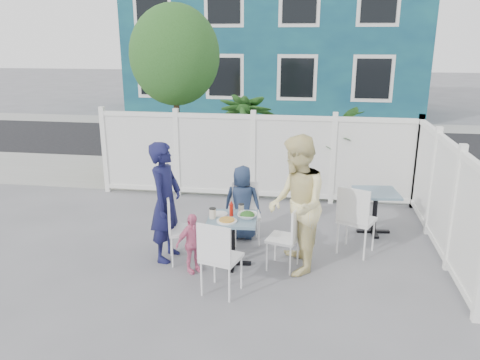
# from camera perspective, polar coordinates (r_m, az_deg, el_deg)

# --- Properties ---
(ground) EXTENTS (80.00, 80.00, 0.00)m
(ground) POSITION_cam_1_polar(r_m,az_deg,el_deg) (6.69, -2.09, -8.90)
(ground) COLOR slate
(near_sidewalk) EXTENTS (24.00, 2.60, 0.01)m
(near_sidewalk) POSITION_cam_1_polar(r_m,az_deg,el_deg) (10.21, 2.05, 0.30)
(near_sidewalk) COLOR gray
(near_sidewalk) RESTS_ON ground
(street) EXTENTS (24.00, 5.00, 0.01)m
(street) POSITION_cam_1_polar(r_m,az_deg,el_deg) (13.78, 3.99, 4.60)
(street) COLOR black
(street) RESTS_ON ground
(far_sidewalk) EXTENTS (24.00, 1.60, 0.01)m
(far_sidewalk) POSITION_cam_1_polar(r_m,az_deg,el_deg) (16.81, 4.98, 6.80)
(far_sidewalk) COLOR gray
(far_sidewalk) RESTS_ON ground
(building) EXTENTS (11.00, 6.00, 6.00)m
(building) POSITION_cam_1_polar(r_m,az_deg,el_deg) (19.98, 4.50, 17.03)
(building) COLOR navy
(building) RESTS_ON ground
(fence_back) EXTENTS (5.86, 0.08, 1.60)m
(fence_back) POSITION_cam_1_polar(r_m,az_deg,el_deg) (8.65, 1.60, 2.62)
(fence_back) COLOR white
(fence_back) RESTS_ON ground
(fence_right) EXTENTS (0.08, 3.66, 1.60)m
(fence_right) POSITION_cam_1_polar(r_m,az_deg,el_deg) (7.08, 23.45, -2.04)
(fence_right) COLOR white
(fence_right) RESTS_ON ground
(tree) EXTENTS (1.80, 1.62, 3.59)m
(tree) POSITION_cam_1_polar(r_m,az_deg,el_deg) (9.63, -7.99, 14.80)
(tree) COLOR #382316
(tree) RESTS_ON ground
(utility_cabinet) EXTENTS (0.71, 0.53, 1.26)m
(utility_cabinet) POSITION_cam_1_polar(r_m,az_deg,el_deg) (10.84, -11.34, 4.36)
(utility_cabinet) COLOR gold
(utility_cabinet) RESTS_ON ground
(potted_shrub_a) EXTENTS (1.10, 1.10, 1.91)m
(potted_shrub_a) POSITION_cam_1_polar(r_m,az_deg,el_deg) (9.31, 0.95, 4.74)
(potted_shrub_a) COLOR #1F4A19
(potted_shrub_a) RESTS_ON ground
(potted_shrub_b) EXTENTS (1.32, 1.51, 1.63)m
(potted_shrub_b) POSITION_cam_1_polar(r_m,az_deg,el_deg) (9.16, 10.61, 3.34)
(potted_shrub_b) COLOR #1F4A19
(potted_shrub_b) RESTS_ON ground
(main_table) EXTENTS (0.68, 0.68, 0.67)m
(main_table) POSITION_cam_1_polar(r_m,az_deg,el_deg) (6.17, -0.93, -5.91)
(main_table) COLOR #416779
(main_table) RESTS_ON ground
(spare_table) EXTENTS (0.71, 0.71, 0.67)m
(spare_table) POSITION_cam_1_polar(r_m,az_deg,el_deg) (7.47, 16.22, -2.48)
(spare_table) COLOR #416779
(spare_table) RESTS_ON ground
(chair_left) EXTENTS (0.52, 0.53, 0.92)m
(chair_left) POSITION_cam_1_polar(r_m,az_deg,el_deg) (6.32, -7.66, -5.39)
(chair_left) COLOR white
(chair_left) RESTS_ON ground
(chair_right) EXTENTS (0.46, 0.47, 0.86)m
(chair_right) POSITION_cam_1_polar(r_m,az_deg,el_deg) (6.09, 5.94, -6.53)
(chair_right) COLOR white
(chair_right) RESTS_ON ground
(chair_back) EXTENTS (0.48, 0.47, 0.88)m
(chair_back) POSITION_cam_1_polar(r_m,az_deg,el_deg) (6.91, 0.73, -3.42)
(chair_back) COLOR white
(chair_back) RESTS_ON ground
(chair_near) EXTENTS (0.51, 0.50, 0.92)m
(chair_near) POSITION_cam_1_polar(r_m,az_deg,el_deg) (5.44, -2.66, -8.95)
(chair_near) COLOR white
(chair_near) RESTS_ON ground
(chair_spare) EXTENTS (0.59, 0.58, 1.00)m
(chair_spare) POSITION_cam_1_polar(r_m,az_deg,el_deg) (6.62, 13.86, -4.24)
(chair_spare) COLOR white
(chair_spare) RESTS_ON ground
(man) EXTENTS (0.45, 0.63, 1.63)m
(man) POSITION_cam_1_polar(r_m,az_deg,el_deg) (6.33, -9.05, -2.65)
(man) COLOR #14163F
(man) RESTS_ON ground
(woman) EXTENTS (0.81, 0.97, 1.79)m
(woman) POSITION_cam_1_polar(r_m,az_deg,el_deg) (5.95, 6.89, -3.06)
(woman) COLOR #F2D657
(woman) RESTS_ON ground
(boy) EXTENTS (0.56, 0.37, 1.12)m
(boy) POSITION_cam_1_polar(r_m,az_deg,el_deg) (6.99, 0.28, -2.77)
(boy) COLOR #21304D
(boy) RESTS_ON ground
(toddler) EXTENTS (0.47, 0.47, 0.79)m
(toddler) POSITION_cam_1_polar(r_m,az_deg,el_deg) (6.07, -5.86, -7.67)
(toddler) COLOR pink
(toddler) RESTS_ON ground
(plate_main) EXTENTS (0.26, 0.26, 0.02)m
(plate_main) POSITION_cam_1_polar(r_m,az_deg,el_deg) (5.99, -1.62, -5.01)
(plate_main) COLOR white
(plate_main) RESTS_ON main_table
(plate_side) EXTENTS (0.22, 0.22, 0.01)m
(plate_side) POSITION_cam_1_polar(r_m,az_deg,el_deg) (6.22, -2.50, -4.16)
(plate_side) COLOR white
(plate_side) RESTS_ON main_table
(salad_bowl) EXTENTS (0.25, 0.25, 0.06)m
(salad_bowl) POSITION_cam_1_polar(r_m,az_deg,el_deg) (6.09, 0.90, -4.39)
(salad_bowl) COLOR white
(salad_bowl) RESTS_ON main_table
(coffee_cup_a) EXTENTS (0.09, 0.09, 0.13)m
(coffee_cup_a) POSITION_cam_1_polar(r_m,az_deg,el_deg) (6.08, -3.36, -4.11)
(coffee_cup_a) COLOR beige
(coffee_cup_a) RESTS_ON main_table
(coffee_cup_b) EXTENTS (0.07, 0.07, 0.11)m
(coffee_cup_b) POSITION_cam_1_polar(r_m,az_deg,el_deg) (6.28, 0.15, -3.49)
(coffee_cup_b) COLOR beige
(coffee_cup_b) RESTS_ON main_table
(ketchup_bottle) EXTENTS (0.05, 0.05, 0.17)m
(ketchup_bottle) POSITION_cam_1_polar(r_m,az_deg,el_deg) (6.15, -1.07, -3.66)
(ketchup_bottle) COLOR #A91309
(ketchup_bottle) RESTS_ON main_table
(salt_shaker) EXTENTS (0.03, 0.03, 0.07)m
(salt_shaker) POSITION_cam_1_polar(r_m,az_deg,el_deg) (6.33, -1.23, -3.53)
(salt_shaker) COLOR white
(salt_shaker) RESTS_ON main_table
(pepper_shaker) EXTENTS (0.03, 0.03, 0.07)m
(pepper_shaker) POSITION_cam_1_polar(r_m,az_deg,el_deg) (6.35, -1.04, -3.48)
(pepper_shaker) COLOR black
(pepper_shaker) RESTS_ON main_table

